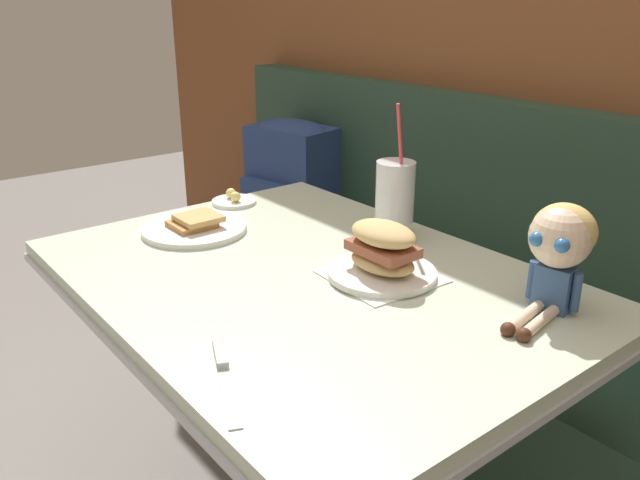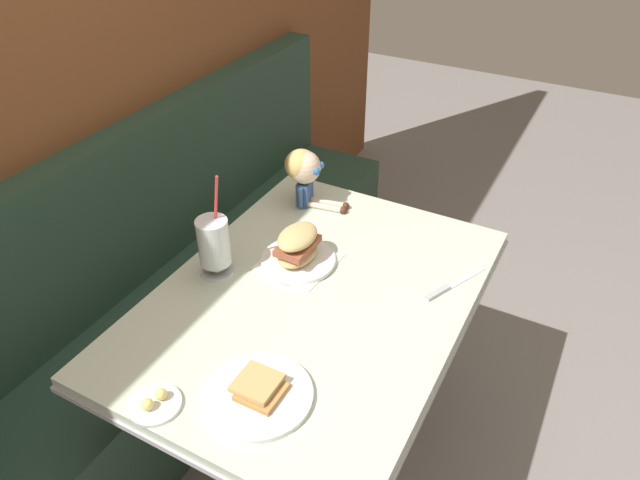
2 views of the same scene
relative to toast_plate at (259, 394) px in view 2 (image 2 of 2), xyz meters
name	(u,v)px [view 2 (image 2 of 2)]	position (x,y,z in m)	size (l,w,h in m)	color
ground_plane	(361,478)	(0.36, -0.12, -0.75)	(8.00, 8.00, 0.00)	gray
wood_panel_wall	(45,78)	(0.36, 0.93, 0.45)	(4.40, 0.08, 2.40)	brown
booth_bench	(159,327)	(0.36, 0.69, -0.42)	(2.60, 0.48, 1.00)	#233D2D
diner_table	(313,346)	(0.36, 0.06, -0.21)	(1.11, 0.81, 0.74)	beige
toast_plate	(259,394)	(0.00, 0.00, 0.00)	(0.25, 0.25, 0.04)	white
milkshake_glass	(214,244)	(0.32, 0.35, 0.09)	(0.10, 0.10, 0.32)	silver
sandwich_plate	(298,250)	(0.47, 0.17, 0.03)	(0.22, 0.22, 0.12)	white
butter_saucer	(155,403)	(-0.13, 0.19, 0.00)	(0.12, 0.12, 0.04)	white
butter_knife	(446,288)	(0.56, -0.25, -0.01)	(0.22, 0.11, 0.01)	silver
seated_doll	(304,170)	(0.76, 0.31, 0.12)	(0.13, 0.23, 0.20)	#385689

